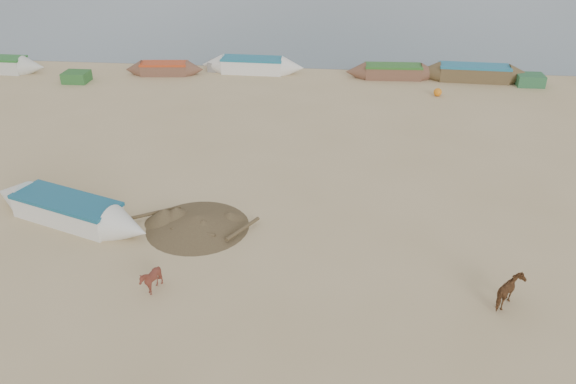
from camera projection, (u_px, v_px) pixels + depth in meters
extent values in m
plane|color=tan|center=(274.00, 290.00, 15.84)|extent=(140.00, 140.00, 0.00)
imported|color=maroon|center=(151.00, 280.00, 15.60)|extent=(0.99, 0.96, 0.83)
imported|color=brown|center=(511.00, 293.00, 15.05)|extent=(0.91, 1.01, 0.90)
cone|color=brown|center=(197.00, 221.00, 18.69)|extent=(3.86, 3.86, 0.44)
cube|color=#2D632C|center=(76.00, 77.00, 32.57)|extent=(1.40, 1.20, 0.60)
sphere|color=orange|center=(438.00, 92.00, 30.40)|extent=(0.44, 0.44, 0.44)
cube|color=slate|center=(219.00, 66.00, 34.67)|extent=(1.20, 1.10, 0.56)
cube|color=#2C633B|center=(530.00, 80.00, 32.00)|extent=(1.50, 1.20, 0.64)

